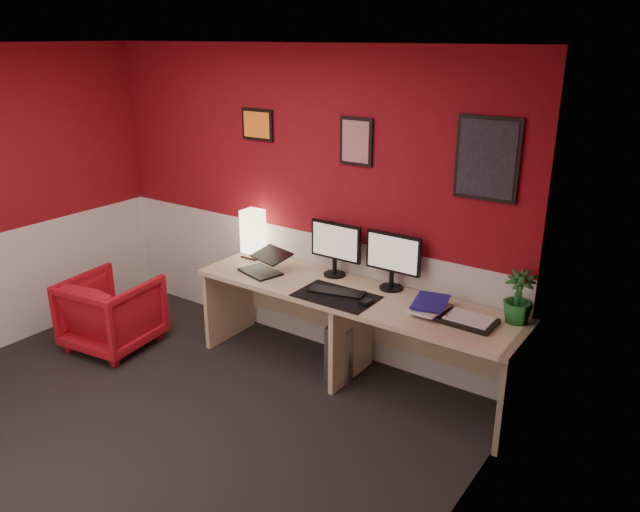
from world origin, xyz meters
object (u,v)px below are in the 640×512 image
at_px(laptop, 260,260).
at_px(zen_tray, 469,321).
at_px(shoji_lamp, 253,235).
at_px(potted_plant, 518,297).
at_px(monitor_left, 335,241).
at_px(pc_tower, 346,345).
at_px(armchair, 112,312).
at_px(desk, 352,336).
at_px(monitor_right, 393,253).

relative_size(laptop, zen_tray, 0.94).
bearing_deg(shoji_lamp, potted_plant, 0.46).
height_order(monitor_left, pc_tower, monitor_left).
relative_size(pc_tower, armchair, 0.65).
height_order(monitor_left, potted_plant, monitor_left).
bearing_deg(potted_plant, monitor_left, 179.32).
height_order(desk, potted_plant, potted_plant).
bearing_deg(pc_tower, armchair, -170.45).
xyz_separation_m(desk, monitor_right, (0.20, 0.23, 0.66)).
xyz_separation_m(desk, laptop, (-0.83, -0.08, 0.47)).
bearing_deg(zen_tray, armchair, -166.20).
height_order(laptop, zen_tray, laptop).
distance_m(pc_tower, armchair, 2.03).
bearing_deg(desk, monitor_right, 49.54).
height_order(potted_plant, armchair, potted_plant).
bearing_deg(zen_tray, monitor_right, 162.31).
bearing_deg(monitor_right, potted_plant, -1.74).
distance_m(shoji_lamp, potted_plant, 2.30).
height_order(desk, laptop, laptop).
relative_size(shoji_lamp, laptop, 1.21).
relative_size(shoji_lamp, zen_tray, 1.14).
distance_m(shoji_lamp, laptop, 0.41).
bearing_deg(desk, pc_tower, 142.23).
bearing_deg(shoji_lamp, zen_tray, -5.05).
bearing_deg(zen_tray, desk, -179.63).
bearing_deg(armchair, zen_tray, -173.36).
bearing_deg(zen_tray, laptop, -177.20).
relative_size(monitor_right, zen_tray, 1.66).
bearing_deg(pc_tower, desk, -50.86).
distance_m(monitor_right, pc_tower, 0.86).
xyz_separation_m(laptop, monitor_right, (1.03, 0.31, 0.18)).
relative_size(monitor_right, pc_tower, 1.29).
relative_size(monitor_left, armchair, 0.84).
height_order(monitor_right, armchair, monitor_right).
height_order(monitor_left, zen_tray, monitor_left).
relative_size(desk, armchair, 3.75).
bearing_deg(armchair, desk, -167.54).
distance_m(monitor_left, monitor_right, 0.51).
bearing_deg(potted_plant, desk, -170.04).
bearing_deg(armchair, monitor_left, -158.09).
height_order(laptop, monitor_left, monitor_left).
xyz_separation_m(shoji_lamp, armchair, (-0.85, -0.89, -0.61)).
distance_m(desk, potted_plant, 1.31).
xyz_separation_m(shoji_lamp, monitor_left, (0.82, 0.04, 0.09)).
xyz_separation_m(shoji_lamp, pc_tower, (1.03, -0.11, -0.70)).
xyz_separation_m(monitor_right, zen_tray, (0.72, -0.23, -0.28)).
xyz_separation_m(shoji_lamp, zen_tray, (2.04, -0.18, -0.18)).
bearing_deg(zen_tray, pc_tower, 175.95).
bearing_deg(monitor_left, armchair, -150.93).
bearing_deg(shoji_lamp, pc_tower, -6.04).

